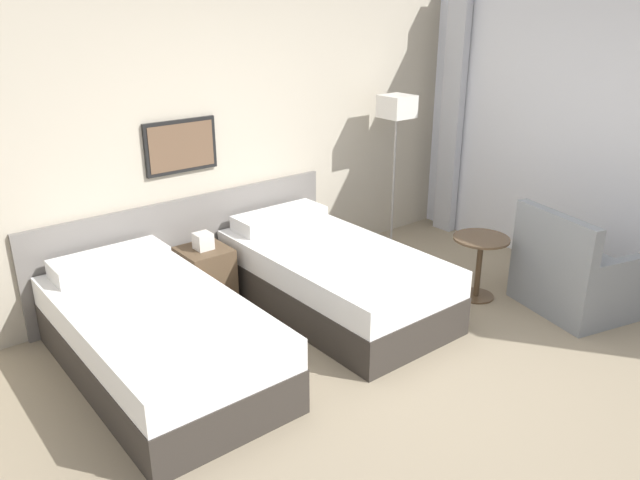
% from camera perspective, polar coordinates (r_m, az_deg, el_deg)
% --- Properties ---
extents(ground_plane, '(16.00, 16.00, 0.00)m').
position_cam_1_polar(ground_plane, '(4.56, 8.84, -12.13)').
color(ground_plane, gray).
extents(wall_headboard, '(10.00, 0.10, 2.70)m').
position_cam_1_polar(wall_headboard, '(5.65, -7.77, 8.94)').
color(wall_headboard, '#B7AD99').
rests_on(wall_headboard, ground_plane).
extents(wall_window, '(0.21, 4.72, 2.70)m').
position_cam_1_polar(wall_window, '(6.10, 26.64, 8.20)').
color(wall_window, white).
rests_on(wall_window, ground_plane).
extents(bed_near_door, '(1.07, 2.02, 0.67)m').
position_cam_1_polar(bed_near_door, '(4.54, -14.64, -8.62)').
color(bed_near_door, '#332D28').
rests_on(bed_near_door, ground_plane).
extents(bed_near_window, '(1.07, 2.02, 0.67)m').
position_cam_1_polar(bed_near_window, '(5.29, 1.16, -3.41)').
color(bed_near_window, '#332D28').
rests_on(bed_near_window, ground_plane).
extents(nightstand, '(0.40, 0.41, 0.65)m').
position_cam_1_polar(nightstand, '(5.46, -10.42, -3.15)').
color(nightstand, brown).
rests_on(nightstand, ground_plane).
extents(floor_lamp, '(0.29, 0.29, 1.60)m').
position_cam_1_polar(floor_lamp, '(6.32, 7.00, 11.10)').
color(floor_lamp, '#9E9993').
rests_on(floor_lamp, ground_plane).
extents(side_table, '(0.48, 0.48, 0.57)m').
position_cam_1_polar(side_table, '(5.59, 14.41, -1.37)').
color(side_table, brown).
rests_on(side_table, ground_plane).
extents(armchair, '(0.92, 1.00, 0.89)m').
position_cam_1_polar(armchair, '(5.68, 22.17, -3.25)').
color(armchair, gray).
rests_on(armchair, ground_plane).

